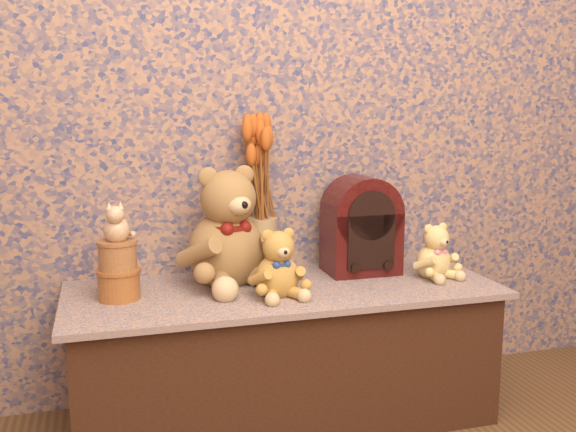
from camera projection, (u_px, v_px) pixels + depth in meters
name	position (u px, v px, depth m)	size (l,w,h in m)	color
display_shelf	(284.00, 353.00, 2.12)	(1.38, 0.55, 0.45)	#36446F
teddy_large	(226.00, 221.00, 2.09)	(0.33, 0.39, 0.41)	#99673B
teddy_medium	(277.00, 260.00, 1.97)	(0.18, 0.21, 0.23)	#B08231
teddy_small	(434.00, 248.00, 2.18)	(0.16, 0.19, 0.20)	#D2BA64
cathedral_radio	(361.00, 224.00, 2.23)	(0.25, 0.18, 0.34)	#380A0A
ceramic_vase	(261.00, 245.00, 2.23)	(0.12, 0.12, 0.20)	tan
dried_stalks	(260.00, 153.00, 2.18)	(0.23, 0.23, 0.44)	#C3591F
biscuit_tin_lower	(119.00, 285.00, 1.94)	(0.12, 0.12, 0.09)	#AD8A32
biscuit_tin_upper	(118.00, 256.00, 1.92)	(0.11, 0.11, 0.09)	tan
cat_figurine	(116.00, 221.00, 1.90)	(0.09, 0.10, 0.12)	silver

